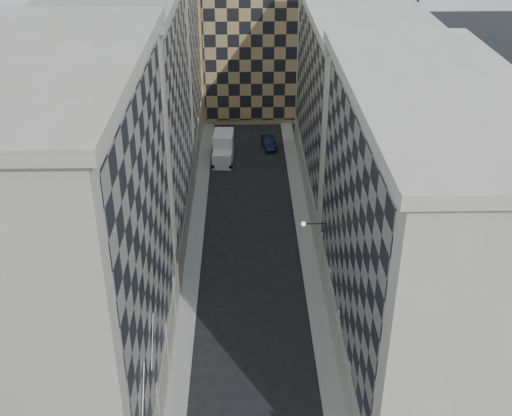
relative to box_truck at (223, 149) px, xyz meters
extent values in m
cube|color=gray|center=(-2.27, -19.92, -1.29)|extent=(1.50, 100.00, 0.15)
cube|color=gray|center=(8.23, -19.92, -1.29)|extent=(1.50, 100.00, 0.15)
cube|color=#9A968A|center=(-8.02, -38.92, 10.14)|extent=(10.00, 22.00, 23.00)
cube|color=gray|center=(-3.14, -38.92, 11.64)|extent=(0.25, 19.36, 18.00)
cube|color=#9A968A|center=(-3.22, -38.92, 0.24)|extent=(0.45, 21.12, 3.20)
cube|color=#9A968A|center=(-8.02, -38.92, 21.99)|extent=(10.80, 22.80, 0.70)
cylinder|color=#9A968A|center=(-3.37, -41.67, 0.84)|extent=(0.90, 0.90, 4.40)
cylinder|color=#9A968A|center=(-3.37, -36.17, 0.84)|extent=(0.90, 0.90, 4.40)
cylinder|color=#9A968A|center=(-3.37, -30.67, 0.84)|extent=(0.90, 0.90, 4.40)
cube|color=gray|center=(-8.02, -16.92, 9.64)|extent=(10.00, 22.00, 22.00)
cube|color=gray|center=(-3.14, -16.92, 11.14)|extent=(0.25, 19.36, 17.00)
cube|color=gray|center=(-3.22, -16.92, 0.24)|extent=(0.45, 21.12, 3.20)
cylinder|color=gray|center=(-3.37, -25.17, 0.84)|extent=(0.90, 0.90, 4.40)
cylinder|color=gray|center=(-3.37, -19.67, 0.84)|extent=(0.90, 0.90, 4.40)
cylinder|color=gray|center=(-3.37, -14.17, 0.84)|extent=(0.90, 0.90, 4.40)
cylinder|color=gray|center=(-3.37, -8.67, 0.84)|extent=(0.90, 0.90, 4.40)
cube|color=#9A968A|center=(-8.02, 5.08, 9.14)|extent=(10.00, 22.00, 21.00)
cube|color=gray|center=(-3.14, 5.08, 10.64)|extent=(0.25, 19.36, 16.00)
cube|color=#9A968A|center=(-3.22, 5.08, 0.24)|extent=(0.45, 21.12, 3.20)
cylinder|color=#9A968A|center=(-3.37, -3.17, 0.84)|extent=(0.90, 0.90, 4.40)
cylinder|color=#9A968A|center=(-3.37, 2.33, 0.84)|extent=(0.90, 0.90, 4.40)
cylinder|color=#9A968A|center=(-3.37, 7.83, 0.84)|extent=(0.90, 0.90, 4.40)
cylinder|color=#9A968A|center=(-3.37, 13.33, 0.84)|extent=(0.90, 0.90, 4.40)
cube|color=#AEAAA0|center=(13.98, -34.92, 8.64)|extent=(10.00, 26.00, 20.00)
cube|color=gray|center=(9.10, -34.92, 10.14)|extent=(0.25, 22.88, 15.00)
cube|color=#AEAAA0|center=(9.18, -34.92, 0.24)|extent=(0.45, 24.96, 3.20)
cube|color=#AEAAA0|center=(13.98, -34.92, 18.99)|extent=(10.80, 26.80, 0.70)
cylinder|color=#AEAAA0|center=(9.33, -40.12, 0.84)|extent=(0.90, 0.90, 4.40)
cylinder|color=#AEAAA0|center=(9.33, -34.92, 0.84)|extent=(0.90, 0.90, 4.40)
cylinder|color=#AEAAA0|center=(9.33, -29.72, 0.84)|extent=(0.90, 0.90, 4.40)
cylinder|color=#AEAAA0|center=(9.33, -24.52, 0.84)|extent=(0.90, 0.90, 4.40)
cube|color=#AEAAA0|center=(13.98, -7.92, 8.14)|extent=(10.00, 28.00, 19.00)
cube|color=gray|center=(9.10, -7.92, 9.64)|extent=(0.25, 24.64, 14.00)
cube|color=#AEAAA0|center=(9.18, -7.92, 0.24)|extent=(0.45, 26.88, 3.20)
cube|color=#AEAAA0|center=(13.98, -7.92, 17.99)|extent=(10.80, 28.80, 0.70)
cube|color=tan|center=(4.98, 18.08, 7.64)|extent=(16.00, 14.00, 18.00)
cube|color=tan|center=(4.98, 10.98, 7.64)|extent=(15.20, 0.25, 16.50)
cylinder|color=gray|center=(-2.92, -45.92, 6.64)|extent=(0.10, 2.33, 2.33)
cylinder|color=gray|center=(-2.92, -41.92, 6.64)|extent=(0.10, 2.33, 2.33)
cylinder|color=black|center=(8.08, -25.92, 4.84)|extent=(1.80, 0.08, 0.08)
sphere|color=#FFE5B2|center=(7.18, -25.92, 4.84)|extent=(0.36, 0.36, 0.36)
cube|color=silver|center=(-0.09, -1.90, -0.45)|extent=(2.33, 2.53, 1.82)
cube|color=silver|center=(0.03, 0.72, 0.20)|extent=(2.49, 3.74, 3.13)
cylinder|color=black|center=(-1.14, -2.66, -0.91)|extent=(0.35, 0.92, 0.91)
cylinder|color=black|center=(0.88, -2.76, -0.91)|extent=(0.35, 0.92, 0.91)
cylinder|color=black|center=(-0.91, 1.98, -0.91)|extent=(0.35, 0.92, 0.91)
cylinder|color=black|center=(1.10, 1.88, -0.91)|extent=(0.35, 0.92, 0.91)
imported|color=#0D1532|center=(5.58, 3.29, -0.70)|extent=(1.92, 4.14, 1.31)
camera|label=1|loc=(2.40, -70.23, 31.15)|focal=45.00mm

